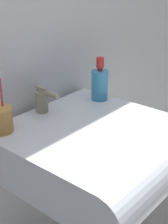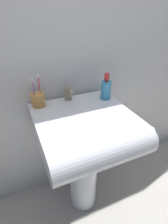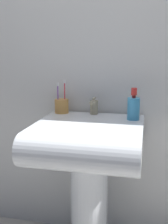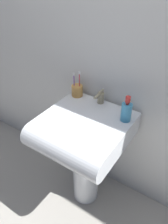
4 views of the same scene
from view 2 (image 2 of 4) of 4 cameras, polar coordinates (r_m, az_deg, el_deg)
The scene contains 7 objects.
ground_plane at distance 1.64m, azimuth -0.26°, elevation -26.44°, with size 6.00×6.00×0.00m, color #ADA89E.
wall_back at distance 1.18m, azimuth -6.74°, elevation 21.93°, with size 5.00×0.05×2.40m, color silver.
sink_pedestal at distance 1.37m, azimuth -0.30°, elevation -18.80°, with size 0.21×0.21×0.67m, color white.
sink_basin at distance 1.04m, azimuth 1.03°, elevation -6.10°, with size 0.57×0.60×0.16m.
faucet at distance 1.18m, azimuth -5.18°, elevation 6.17°, with size 0.05×0.11×0.10m.
toothbrush_cup at distance 1.14m, azimuth -14.71°, elevation 3.95°, with size 0.09×0.09×0.20m.
soap_bottle at distance 1.20m, azimuth 7.16°, elevation 7.39°, with size 0.07×0.07×0.18m.
Camera 2 is at (-0.35, -0.81, 1.38)m, focal length 28.00 mm.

